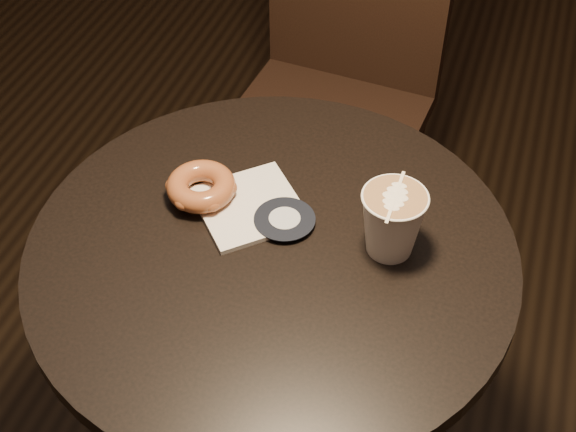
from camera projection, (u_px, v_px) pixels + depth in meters
The scene contains 5 objects.
cafe_table at pixel (273, 330), 1.28m from camera, with size 0.70×0.70×0.75m.
chair at pixel (341, 60), 1.76m from camera, with size 0.44×0.44×1.03m.
pastry_bag at pixel (249, 206), 1.19m from camera, with size 0.14×0.14×0.01m, color silver.
doughnut at pixel (201, 186), 1.19m from camera, with size 0.10×0.10×0.03m, color brown.
latte_cup at pixel (392, 223), 1.10m from camera, with size 0.09×0.09×0.10m, color silver, non-canonical shape.
Camera 1 is at (0.26, -0.72, 1.59)m, focal length 50.00 mm.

